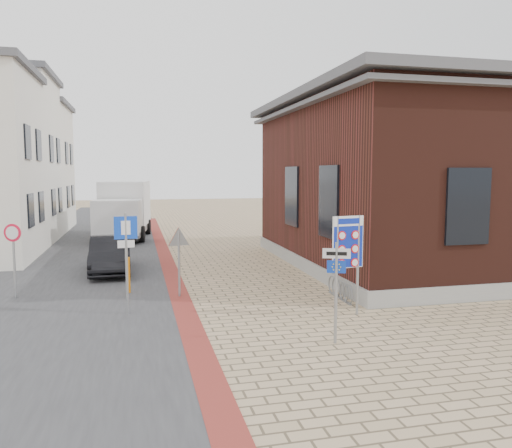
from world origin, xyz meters
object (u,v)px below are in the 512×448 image
sedan (110,254)px  bollard (129,275)px  parking_sign (126,245)px  box_truck (124,209)px  essen_sign (336,278)px  border_sign (348,245)px

sedan → bollard: (0.71, -3.58, -0.11)m
sedan → parking_sign: size_ratio=1.52×
box_truck → essen_sign: 20.05m
border_sign → essen_sign: bearing=-128.6°
sedan → parking_sign: (0.71, -5.98, 1.18)m
essen_sign → parking_sign: size_ratio=0.83×
essen_sign → bollard: 7.40m
border_sign → essen_sign: border_sign is taller
box_truck → parking_sign: bearing=-81.9°
essen_sign → bollard: bearing=149.5°
sedan → border_sign: 9.87m
box_truck → essen_sign: box_truck is taller
essen_sign → bollard: (-4.50, 5.81, -0.91)m
border_sign → bollard: bearing=136.8°
box_truck → essen_sign: (4.91, -19.44, -0.20)m
box_truck → bollard: bearing=-81.7°
essen_sign → parking_sign: parking_sign is taller
sedan → box_truck: 10.10m
box_truck → border_sign: bearing=-64.4°
border_sign → parking_sign: size_ratio=0.98×
border_sign → essen_sign: size_ratio=1.17×
essen_sign → parking_sign: bearing=164.6°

